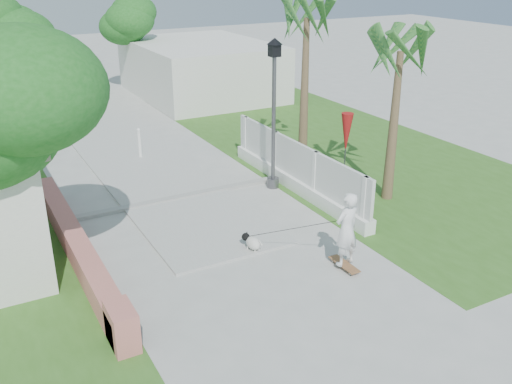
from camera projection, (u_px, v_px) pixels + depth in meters
ground at (285, 302)px, 11.62m from camera, size 90.00×90.00×0.00m
path_strip at (73, 99)px, 27.82m from camera, size 3.20×36.00×0.06m
curb at (178, 198)px, 16.46m from camera, size 6.50×0.25×0.10m
grass_right at (334, 145)px, 21.19m from camera, size 8.00×20.00×0.01m
pink_wall at (80, 252)px, 12.92m from camera, size 0.45×8.20×0.80m
lattice_fence at (296, 173)px, 16.97m from camera, size 0.35×7.00×1.50m
building_right at (201, 69)px, 28.36m from camera, size 6.00×8.00×2.60m
street_lamp at (274, 109)px, 16.43m from camera, size 0.44×0.44×4.44m
bollard at (140, 142)px, 19.59m from camera, size 0.14×0.14×1.09m
patio_umbrella at (346, 134)px, 16.74m from camera, size 0.36×0.36×2.30m
tree_left_near at (0, 113)px, 10.59m from camera, size 3.60×3.60×5.28m
tree_path_left at (4, 32)px, 21.79m from camera, size 3.40×3.40×5.23m
tree_path_right at (131, 22)px, 27.89m from camera, size 3.00×3.00×4.79m
palm_far at (307, 29)px, 17.20m from camera, size 1.80×1.80×5.30m
palm_near at (400, 61)px, 15.08m from camera, size 1.80×1.80×4.70m
skateboarder at (301, 229)px, 12.91m from camera, size 1.78×2.35×1.83m
dog at (252, 242)px, 13.52m from camera, size 0.45×0.62×0.45m
parked_car at (48, 47)px, 38.39m from camera, size 4.93×2.55×1.60m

